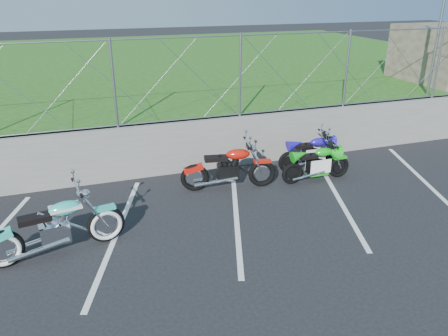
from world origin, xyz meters
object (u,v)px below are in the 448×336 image
object	(u,v)px
naked_orange	(230,169)
sportbike_blue	(312,154)
cruiser_turquoise	(57,229)
sportbike_green	(317,165)

from	to	relation	value
naked_orange	sportbike_blue	size ratio (longest dim) A/B	1.22
cruiser_turquoise	naked_orange	bearing A→B (deg)	12.90
sportbike_green	sportbike_blue	bearing A→B (deg)	70.13
cruiser_turquoise	sportbike_green	distance (m)	5.94
naked_orange	sportbike_green	size ratio (longest dim) A/B	1.23
naked_orange	sportbike_blue	xyz separation A→B (m)	(2.36, 0.44, -0.07)
cruiser_turquoise	sportbike_blue	size ratio (longest dim) A/B	1.32
cruiser_turquoise	naked_orange	world-z (taller)	cruiser_turquoise
sportbike_blue	cruiser_turquoise	bearing A→B (deg)	-159.62
naked_orange	sportbike_blue	world-z (taller)	naked_orange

